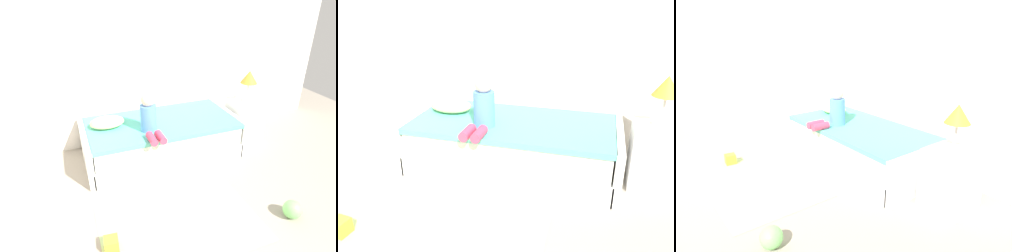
{
  "view_description": "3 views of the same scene",
  "coord_description": "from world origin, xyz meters",
  "views": [
    {
      "loc": [
        -0.5,
        -1.28,
        2.21
      ],
      "look_at": [
        0.65,
        1.75,
        0.55
      ],
      "focal_mm": 30.81,
      "sensor_mm": 36.0,
      "label": 1
    },
    {
      "loc": [
        1.44,
        -1.03,
        1.74
      ],
      "look_at": [
        0.65,
        1.75,
        0.55
      ],
      "focal_mm": 36.29,
      "sensor_mm": 36.0,
      "label": 2
    },
    {
      "loc": [
        3.47,
        -0.41,
        1.71
      ],
      "look_at": [
        0.65,
        1.75,
        0.55
      ],
      "focal_mm": 32.41,
      "sensor_mm": 36.0,
      "label": 3
    }
  ],
  "objects": [
    {
      "name": "ground_plane",
      "position": [
        0.0,
        0.0,
        0.0
      ],
      "size": [
        9.2,
        9.2,
        0.0
      ],
      "primitive_type": "plane",
      "color": "#9E9384"
    },
    {
      "name": "wall_rear",
      "position": [
        0.0,
        2.6,
        1.45
      ],
      "size": [
        7.2,
        0.1,
        2.9
      ],
      "primitive_type": "cube",
      "color": "silver",
      "rests_on": "ground"
    },
    {
      "name": "bed",
      "position": [
        0.65,
        2.0,
        0.25
      ],
      "size": [
        2.11,
        1.0,
        0.5
      ],
      "color": "white",
      "rests_on": "ground"
    },
    {
      "name": "nightstand",
      "position": [
        2.0,
        2.03,
        0.3
      ],
      "size": [
        0.44,
        0.44,
        0.6
      ],
      "primitive_type": "cube",
      "color": "white",
      "rests_on": "ground"
    },
    {
      "name": "table_lamp",
      "position": [
        2.0,
        2.03,
        0.94
      ],
      "size": [
        0.24,
        0.24,
        0.45
      ],
      "color": "silver",
      "rests_on": "nightstand"
    },
    {
      "name": "child_figure",
      "position": [
        0.42,
        1.77,
        0.7
      ],
      "size": [
        0.2,
        0.51,
        0.5
      ],
      "color": "#598CD1",
      "rests_on": "bed"
    },
    {
      "name": "pillow",
      "position": [
        -0.06,
        2.1,
        0.56
      ],
      "size": [
        0.44,
        0.3,
        0.13
      ],
      "primitive_type": "ellipsoid",
      "color": "#F2E58C",
      "rests_on": "bed"
    },
    {
      "name": "toy_ball",
      "position": [
        1.49,
        0.36,
        0.1
      ],
      "size": [
        0.19,
        0.19,
        0.19
      ],
      "primitive_type": "sphere",
      "color": "#7FD872",
      "rests_on": "ground"
    },
    {
      "name": "area_rug",
      "position": [
        0.38,
        0.7,
        0.0
      ],
      "size": [
        1.6,
        1.1,
        0.01
      ],
      "primitive_type": "cube",
      "color": "#B2D189",
      "rests_on": "ground"
    },
    {
      "name": "toy_block",
      "position": [
        -0.33,
        0.62,
        0.06
      ],
      "size": [
        0.14,
        0.14,
        0.13
      ],
      "primitive_type": "cube",
      "rotation": [
        0.0,
        0.0,
        3.04
      ],
      "color": "yellow",
      "rests_on": "ground"
    }
  ]
}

